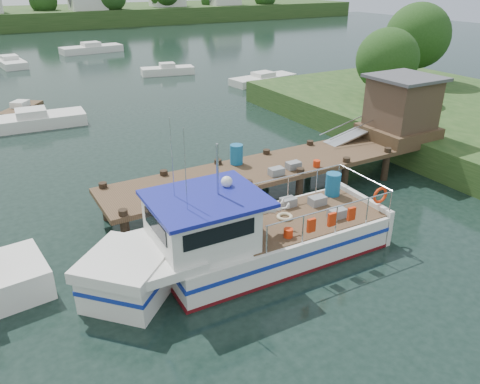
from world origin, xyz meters
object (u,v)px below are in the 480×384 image
moored_far (91,49)px  moored_c (263,79)px  moored_d (10,62)px  moored_rowboat (22,111)px  moored_a (32,121)px  moored_b (167,70)px  dock (362,129)px  lobster_boat (239,240)px

moored_far → moored_c: (8.88, -25.53, -0.10)m
moored_c → moored_d: 27.68m
moored_rowboat → moored_a: 2.96m
moored_rowboat → moored_c: size_ratio=0.59×
moored_far → moored_b: size_ratio=1.44×
moored_rowboat → moored_c: bearing=-20.4°
moored_a → moored_c: bearing=34.6°
moored_b → moored_a: bearing=-163.0°
dock → moored_rowboat: size_ratio=4.45×
moored_a → moored_c: 20.15m
moored_rowboat → moored_c: 20.09m
moored_a → moored_b: size_ratio=1.25×
moored_a → moored_d: (1.16, 24.35, -0.03)m
moored_b → moored_c: moored_b is taller
moored_rowboat → moored_far: bearing=44.1°
moored_far → moored_c: moored_far is taller
moored_a → moored_d: bearing=110.9°
moored_rowboat → moored_far: size_ratio=0.50×
moored_b → moored_c: size_ratio=0.82×
dock → moored_far: (-1.83, 45.28, -1.78)m
lobster_boat → moored_c: 28.76m
moored_c → moored_far: bearing=112.3°
moored_far → moored_d: bearing=-173.2°
moored_rowboat → moored_d: moored_d is taller
lobster_boat → moored_c: (16.07, 23.85, -0.59)m
lobster_boat → moored_rowboat: 23.29m
dock → moored_d: dock is taller
moored_b → lobster_boat: bearing=-131.1°
lobster_boat → moored_rowboat: bearing=101.2°
moored_d → moored_c: bearing=-23.9°
moored_d → lobster_boat: bearing=-62.8°
moored_b → moored_d: moored_d is taller
dock → moored_b: size_ratio=3.19×
moored_a → moored_b: moored_a is taller
moored_d → moored_rowboat: bearing=-70.0°
lobster_boat → moored_c: size_ratio=1.73×
moored_b → dock: bearing=-115.8°
lobster_boat → moored_rowboat: (-4.00, 22.94, -0.55)m
moored_b → moored_far: bearing=76.1°
moored_far → dock: bearing=-108.3°
moored_c → moored_b: bearing=129.9°
lobster_boat → moored_far: 49.90m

